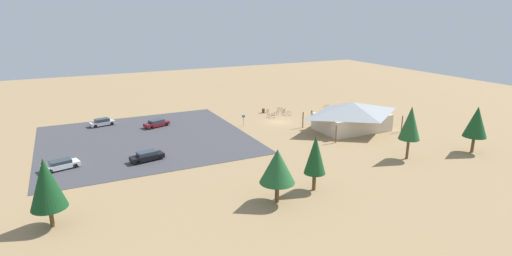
{
  "coord_description": "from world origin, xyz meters",
  "views": [
    {
      "loc": [
        36.69,
        64.88,
        20.31
      ],
      "look_at": [
        7.62,
        5.42,
        1.2
      ],
      "focal_mm": 28.1,
      "sensor_mm": 36.0,
      "label": 1
    }
  ],
  "objects_px": {
    "pine_far_west": "(476,122)",
    "visitor_by_pavilion": "(312,114)",
    "lot_sign": "(243,119)",
    "bicycle_orange_near_sign": "(287,113)",
    "car_silver_near_entry": "(102,122)",
    "bicycle_green_lone_west": "(280,109)",
    "pine_west": "(410,123)",
    "bicycle_red_yard_center": "(284,111)",
    "bicycle_white_near_porch": "(326,107)",
    "car_maroon_back_corner": "(157,123)",
    "pine_center": "(277,166)",
    "car_white_inner_stall": "(61,165)",
    "bicycle_green_by_bin": "(331,109)",
    "bike_pavilion": "(352,115)",
    "bicycle_black_edge_south": "(326,111)",
    "pine_mideast": "(46,184)",
    "bicycle_blue_back_row": "(275,114)",
    "bicycle_purple_edge_north": "(271,116)",
    "bicycle_teal_lone_east": "(348,108)",
    "bicycle_yellow_trailside": "(268,111)",
    "bicycle_silver_yard_left": "(339,111)",
    "pine_far_east": "(315,155)",
    "trash_bin": "(263,111)",
    "car_black_end_stall": "(147,156)"
  },
  "relations": [
    {
      "from": "bicycle_purple_edge_north",
      "to": "bicycle_yellow_trailside",
      "type": "bearing_deg",
      "value": -109.28
    },
    {
      "from": "bicycle_white_near_porch",
      "to": "car_maroon_back_corner",
      "type": "xyz_separation_m",
      "value": [
        36.87,
        -1.49,
        0.36
      ]
    },
    {
      "from": "car_white_inner_stall",
      "to": "bicycle_blue_back_row",
      "type": "bearing_deg",
      "value": -161.8
    },
    {
      "from": "pine_far_west",
      "to": "bicycle_white_near_porch",
      "type": "distance_m",
      "value": 33.81
    },
    {
      "from": "bike_pavilion",
      "to": "car_white_inner_stall",
      "type": "bearing_deg",
      "value": -2.36
    },
    {
      "from": "bicycle_black_edge_south",
      "to": "bicycle_yellow_trailside",
      "type": "bearing_deg",
      "value": -26.92
    },
    {
      "from": "bicycle_blue_back_row",
      "to": "car_silver_near_entry",
      "type": "height_order",
      "value": "car_silver_near_entry"
    },
    {
      "from": "bike_pavilion",
      "to": "bicycle_green_by_bin",
      "type": "relative_size",
      "value": 10.13
    },
    {
      "from": "bike_pavilion",
      "to": "pine_far_west",
      "type": "height_order",
      "value": "pine_far_west"
    },
    {
      "from": "pine_west",
      "to": "bicycle_silver_yard_left",
      "type": "relative_size",
      "value": 5.36
    },
    {
      "from": "bicycle_purple_edge_north",
      "to": "visitor_by_pavilion",
      "type": "distance_m",
      "value": 8.12
    },
    {
      "from": "car_white_inner_stall",
      "to": "pine_west",
      "type": "bearing_deg",
      "value": 158.89
    },
    {
      "from": "bicycle_green_by_bin",
      "to": "car_white_inner_stall",
      "type": "xyz_separation_m",
      "value": [
        52.8,
        11.53,
        0.33
      ]
    },
    {
      "from": "bicycle_teal_lone_east",
      "to": "bicycle_yellow_trailside",
      "type": "height_order",
      "value": "bicycle_teal_lone_east"
    },
    {
      "from": "pine_mideast",
      "to": "bicycle_blue_back_row",
      "type": "xyz_separation_m",
      "value": [
        -41.14,
        -29.34,
        -4.24
      ]
    },
    {
      "from": "pine_far_east",
      "to": "car_black_end_stall",
      "type": "height_order",
      "value": "pine_far_east"
    },
    {
      "from": "bike_pavilion",
      "to": "bicycle_black_edge_south",
      "type": "distance_m",
      "value": 13.06
    },
    {
      "from": "bicycle_silver_yard_left",
      "to": "bicycle_orange_near_sign",
      "type": "relative_size",
      "value": 0.89
    },
    {
      "from": "bicycle_green_lone_west",
      "to": "car_silver_near_entry",
      "type": "height_order",
      "value": "car_silver_near_entry"
    },
    {
      "from": "lot_sign",
      "to": "bicycle_orange_near_sign",
      "type": "height_order",
      "value": "lot_sign"
    },
    {
      "from": "visitor_by_pavilion",
      "to": "bicycle_silver_yard_left",
      "type": "bearing_deg",
      "value": -167.73
    },
    {
      "from": "car_black_end_stall",
      "to": "lot_sign",
      "type": "bearing_deg",
      "value": -152.02
    },
    {
      "from": "pine_center",
      "to": "bicycle_teal_lone_east",
      "type": "height_order",
      "value": "pine_center"
    },
    {
      "from": "bike_pavilion",
      "to": "pine_center",
      "type": "bearing_deg",
      "value": 36.57
    },
    {
      "from": "pine_west",
      "to": "car_white_inner_stall",
      "type": "relative_size",
      "value": 1.57
    },
    {
      "from": "bicycle_yellow_trailside",
      "to": "visitor_by_pavilion",
      "type": "distance_m",
      "value": 9.97
    },
    {
      "from": "bicycle_silver_yard_left",
      "to": "visitor_by_pavilion",
      "type": "bearing_deg",
      "value": 12.27
    },
    {
      "from": "pine_west",
      "to": "bicycle_green_lone_west",
      "type": "distance_m",
      "value": 33.86
    },
    {
      "from": "bicycle_blue_back_row",
      "to": "bicycle_green_by_bin",
      "type": "relative_size",
      "value": 1.15
    },
    {
      "from": "pine_far_east",
      "to": "bicycle_teal_lone_east",
      "type": "height_order",
      "value": "pine_far_east"
    },
    {
      "from": "bike_pavilion",
      "to": "pine_center",
      "type": "xyz_separation_m",
      "value": [
        25.94,
        19.24,
        1.45
      ]
    },
    {
      "from": "pine_far_west",
      "to": "car_silver_near_entry",
      "type": "xyz_separation_m",
      "value": [
        48.65,
        -40.01,
        -4.02
      ]
    },
    {
      "from": "lot_sign",
      "to": "car_silver_near_entry",
      "type": "distance_m",
      "value": 26.32
    },
    {
      "from": "bike_pavilion",
      "to": "pine_west",
      "type": "distance_m",
      "value": 15.79
    },
    {
      "from": "pine_far_east",
      "to": "car_black_end_stall",
      "type": "bearing_deg",
      "value": -49.41
    },
    {
      "from": "pine_far_west",
      "to": "bicycle_black_edge_south",
      "type": "xyz_separation_m",
      "value": [
        5.23,
        -30.07,
        -4.4
      ]
    },
    {
      "from": "pine_far_west",
      "to": "bicycle_green_lone_west",
      "type": "relative_size",
      "value": 4.33
    },
    {
      "from": "car_black_end_stall",
      "to": "pine_far_east",
      "type": "bearing_deg",
      "value": 130.59
    },
    {
      "from": "pine_far_east",
      "to": "car_white_inner_stall",
      "type": "relative_size",
      "value": 1.37
    },
    {
      "from": "pine_center",
      "to": "bicycle_yellow_trailside",
      "type": "distance_m",
      "value": 41.64
    },
    {
      "from": "pine_mideast",
      "to": "bicycle_orange_near_sign",
      "type": "bearing_deg",
      "value": -146.75
    },
    {
      "from": "pine_center",
      "to": "bicycle_orange_near_sign",
      "type": "bearing_deg",
      "value": -121.94
    },
    {
      "from": "bicycle_blue_back_row",
      "to": "bicycle_black_edge_south",
      "type": "height_order",
      "value": "bicycle_blue_back_row"
    },
    {
      "from": "pine_far_west",
      "to": "visitor_by_pavilion",
      "type": "height_order",
      "value": "pine_far_west"
    },
    {
      "from": "pine_west",
      "to": "pine_mideast",
      "type": "xyz_separation_m",
      "value": [
        46.02,
        -1.21,
        -0.72
      ]
    },
    {
      "from": "pine_west",
      "to": "bicycle_red_yard_center",
      "type": "xyz_separation_m",
      "value": [
        2.19,
        -31.75,
        -4.95
      ]
    },
    {
      "from": "bicycle_green_lone_west",
      "to": "trash_bin",
      "type": "bearing_deg",
      "value": -2.59
    },
    {
      "from": "pine_far_east",
      "to": "car_maroon_back_corner",
      "type": "xyz_separation_m",
      "value": [
        10.67,
        -35.6,
        -3.71
      ]
    },
    {
      "from": "pine_center",
      "to": "car_white_inner_stall",
      "type": "height_order",
      "value": "pine_center"
    },
    {
      "from": "bicycle_purple_edge_north",
      "to": "bicycle_black_edge_south",
      "type": "bearing_deg",
      "value": 173.25
    }
  ]
}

